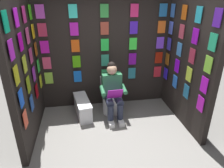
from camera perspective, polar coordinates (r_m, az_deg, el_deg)
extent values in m
plane|color=gray|center=(3.53, 2.27, -19.41)|extent=(30.00, 30.00, 0.00)
cube|color=black|center=(4.57, -2.12, 8.12)|extent=(2.96, 0.10, 2.37)
cube|color=#8DC43D|center=(4.65, -17.34, 1.59)|extent=(0.17, 0.01, 0.26)
cube|color=blue|center=(4.60, -9.64, 2.11)|extent=(0.17, 0.01, 0.26)
cube|color=#2FB162|center=(4.63, -1.90, 2.60)|extent=(0.17, 0.01, 0.26)
cube|color=teal|center=(4.74, 5.60, 3.03)|extent=(0.17, 0.01, 0.26)
cube|color=red|center=(4.93, 12.64, 3.39)|extent=(0.17, 0.01, 0.26)
cube|color=#D93E69|center=(4.54, -17.87, 5.62)|extent=(0.17, 0.01, 0.26)
cube|color=#47AB0C|center=(4.48, -9.94, 6.21)|extent=(0.17, 0.01, 0.26)
cube|color=#2D8D6F|center=(4.51, -1.96, 6.68)|extent=(0.17, 0.01, 0.26)
cube|color=#780EA0|center=(4.63, 5.77, 7.02)|extent=(0.17, 0.01, 0.26)
cube|color=#991C0C|center=(4.83, 13.00, 7.22)|extent=(0.17, 0.01, 0.26)
cube|color=#BD15AD|center=(4.45, -18.42, 9.83)|extent=(0.17, 0.01, 0.26)
cube|color=#E15211|center=(4.39, -10.26, 10.50)|extent=(0.17, 0.01, 0.26)
cube|color=green|center=(4.43, -2.03, 10.95)|extent=(0.17, 0.01, 0.26)
cube|color=#37EB3D|center=(4.54, 5.95, 11.18)|extent=(0.17, 0.01, 0.26)
cube|color=#7B40E9|center=(4.74, 13.39, 11.21)|extent=(0.17, 0.01, 0.26)
cube|color=#AE294E|center=(4.38, -19.01, 14.19)|extent=(0.17, 0.01, 0.26)
cube|color=#BF1BB8|center=(4.33, -10.60, 14.93)|extent=(0.17, 0.01, 0.26)
cube|color=#A23F2F|center=(4.36, -2.09, 15.37)|extent=(0.17, 0.01, 0.26)
cube|color=#4820D3|center=(4.48, 6.14, 15.48)|extent=(0.17, 0.01, 0.26)
cube|color=orange|center=(4.68, 13.80, 15.32)|extent=(0.17, 0.01, 0.26)
cube|color=#C746CD|center=(4.35, -19.64, 18.65)|extent=(0.17, 0.01, 0.26)
cube|color=#38E9D4|center=(4.29, -10.96, 19.48)|extent=(0.17, 0.01, 0.26)
cube|color=green|center=(4.33, -2.16, 19.89)|extent=(0.17, 0.01, 0.26)
cube|color=#EC2874|center=(4.45, 6.34, 19.88)|extent=(0.17, 0.01, 0.26)
cube|color=#2672B5|center=(4.65, 14.23, 19.51)|extent=(0.17, 0.01, 0.26)
cube|color=black|center=(4.16, 20.45, 5.02)|extent=(0.10, 1.80, 2.37)
cube|color=#2C21E6|center=(4.87, 14.85, 2.89)|extent=(0.01, 0.17, 0.26)
cube|color=blue|center=(4.47, 17.26, 0.68)|extent=(0.01, 0.17, 0.26)
cube|color=teal|center=(4.08, 20.13, -1.95)|extent=(0.01, 0.17, 0.26)
cube|color=#BE1CBE|center=(3.72, 23.59, -5.11)|extent=(0.01, 0.17, 0.26)
cube|color=#985A1A|center=(4.76, 15.28, 6.76)|extent=(0.01, 0.17, 0.26)
cube|color=#820DDC|center=(4.35, 17.80, 4.86)|extent=(0.01, 0.17, 0.26)
cube|color=#BCD93C|center=(3.95, 20.82, 2.56)|extent=(0.01, 0.17, 0.26)
cube|color=#B518C9|center=(3.57, 24.48, -0.25)|extent=(0.01, 0.17, 0.26)
cube|color=#3D38BC|center=(4.68, 15.74, 10.80)|extent=(0.01, 0.17, 0.26)
cube|color=#3C82CD|center=(4.26, 18.38, 9.25)|extent=(0.01, 0.17, 0.26)
cube|color=#9D2942|center=(3.85, 21.56, 7.34)|extent=(0.01, 0.17, 0.26)
cube|color=#7BC538|center=(3.46, 25.44, 4.97)|extent=(0.01, 0.17, 0.26)
cube|color=#4966EB|center=(4.62, 16.22, 14.95)|extent=(0.01, 0.17, 0.26)
cube|color=#BA3F56|center=(4.19, 19.00, 13.80)|extent=(0.01, 0.17, 0.26)
cube|color=purple|center=(3.78, 22.35, 12.35)|extent=(0.01, 0.17, 0.26)
cube|color=#24A471|center=(3.38, 26.47, 10.49)|extent=(0.01, 0.17, 0.26)
cube|color=#3668B9|center=(4.58, 16.74, 19.20)|extent=(0.01, 0.17, 0.26)
cube|color=#C65713|center=(4.15, 19.66, 18.46)|extent=(0.01, 0.17, 0.26)
cube|color=#25A0B7|center=(3.73, 23.20, 17.50)|extent=(0.01, 0.17, 0.26)
cube|color=#4D1D9A|center=(3.33, 27.58, 16.22)|extent=(0.01, 0.17, 0.26)
cube|color=black|center=(3.75, -23.19, 2.61)|extent=(0.10, 1.80, 2.37)
cube|color=#EE593E|center=(3.28, -23.16, -9.00)|extent=(0.01, 0.17, 0.26)
cube|color=#294FA0|center=(3.69, -21.60, -4.99)|extent=(0.01, 0.17, 0.26)
cube|color=maroon|center=(4.11, -20.37, -1.80)|extent=(0.01, 0.17, 0.26)
cube|color=yellow|center=(4.54, -19.38, 0.80)|extent=(0.01, 0.17, 0.26)
cube|color=blue|center=(3.12, -24.16, -3.64)|extent=(0.01, 0.17, 0.26)
cube|color=olive|center=(3.54, -22.43, -0.09)|extent=(0.01, 0.17, 0.26)
cube|color=purple|center=(3.98, -21.07, 2.69)|extent=(0.01, 0.17, 0.26)
cube|color=#34D844|center=(4.43, -19.98, 4.91)|extent=(0.01, 0.17, 0.26)
cube|color=#AEAB1D|center=(2.99, -25.25, 2.26)|extent=(0.01, 0.17, 0.26)
cube|color=#A4B22C|center=(3.43, -23.32, 5.18)|extent=(0.01, 0.17, 0.26)
cube|color=#AE3672|center=(3.88, -21.81, 7.43)|extent=(0.01, 0.17, 0.26)
cube|color=#9D5311|center=(4.34, -20.62, 9.20)|extent=(0.01, 0.17, 0.26)
cube|color=purple|center=(2.89, -26.44, 8.61)|extent=(0.01, 0.17, 0.26)
cube|color=#A70A9B|center=(3.35, -24.28, 10.76)|extent=(0.01, 0.17, 0.26)
cube|color=#BD417D|center=(3.81, -22.61, 12.39)|extent=(0.01, 0.17, 0.26)
cube|color=yellow|center=(4.27, -21.29, 13.66)|extent=(0.01, 0.17, 0.26)
cube|color=#0B936A|center=(2.84, -27.74, 15.29)|extent=(0.01, 0.17, 0.26)
cube|color=#C61CDC|center=(3.30, -25.31, 16.56)|extent=(0.01, 0.17, 0.26)
cube|color=#C82B7F|center=(3.77, -23.46, 17.50)|extent=(0.01, 0.17, 0.26)
cube|color=#4AF01D|center=(4.24, -22.01, 18.22)|extent=(0.01, 0.17, 0.26)
cylinder|color=white|center=(4.49, -0.18, -5.81)|extent=(0.38, 0.38, 0.40)
cylinder|color=white|center=(4.39, -0.18, -3.40)|extent=(0.41, 0.41, 0.02)
cube|color=white|center=(4.54, -0.83, -0.05)|extent=(0.39, 0.19, 0.36)
cylinder|color=white|center=(4.46, -0.61, -0.50)|extent=(0.39, 0.08, 0.39)
cube|color=#286B42|center=(4.24, -0.12, -0.31)|extent=(0.41, 0.24, 0.52)
sphere|color=tan|center=(4.08, -0.04, 4.07)|extent=(0.21, 0.21, 0.21)
sphere|color=black|center=(4.09, -0.12, 5.10)|extent=(0.17, 0.17, 0.17)
cylinder|color=#23283D|center=(4.19, 1.77, -4.35)|extent=(0.17, 0.41, 0.15)
cylinder|color=#23283D|center=(4.16, -0.92, -4.62)|extent=(0.17, 0.41, 0.15)
cylinder|color=#23283D|center=(4.16, 2.31, -8.26)|extent=(0.12, 0.12, 0.42)
cylinder|color=#23283D|center=(4.12, -0.43, -8.56)|extent=(0.12, 0.12, 0.42)
cube|color=white|center=(4.20, 2.47, -10.62)|extent=(0.12, 0.26, 0.09)
cube|color=white|center=(4.16, -0.26, -10.94)|extent=(0.12, 0.26, 0.09)
cylinder|color=#286B42|center=(4.14, 3.36, -1.39)|extent=(0.10, 0.31, 0.13)
cylinder|color=#286B42|center=(4.06, -2.66, -1.92)|extent=(0.10, 0.31, 0.13)
cube|color=purple|center=(3.96, 0.86, -2.83)|extent=(0.30, 0.14, 0.23)
cube|color=silver|center=(4.46, -8.25, -6.63)|extent=(0.38, 0.82, 0.35)
cube|color=white|center=(4.37, -8.40, -4.48)|extent=(0.40, 0.85, 0.03)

